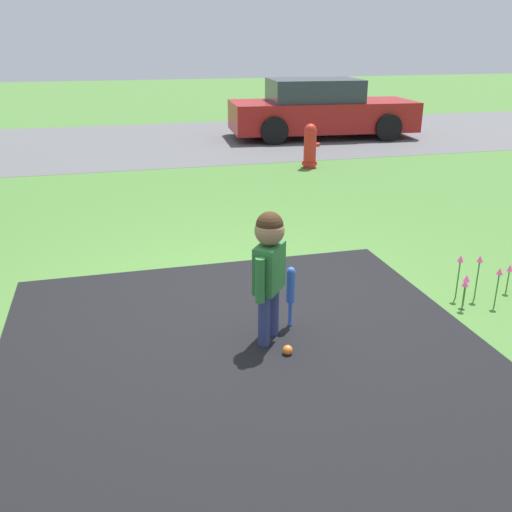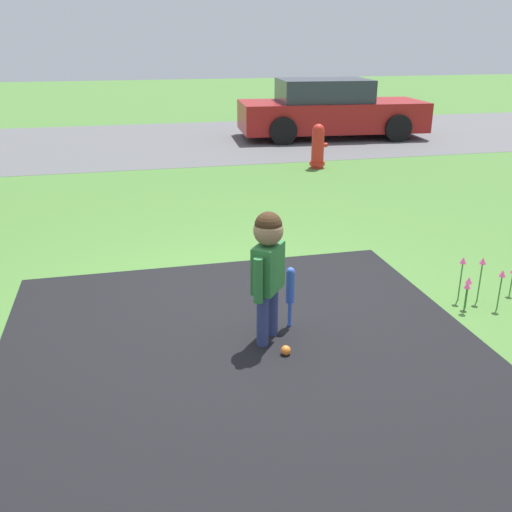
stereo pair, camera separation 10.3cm
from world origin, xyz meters
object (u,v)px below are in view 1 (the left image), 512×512
(fire_hydrant, at_px, (310,146))
(child, at_px, (269,259))
(baseball_bat, at_px, (291,289))
(sports_ball, at_px, (288,350))
(parked_car, at_px, (320,110))

(fire_hydrant, bearing_deg, child, -112.59)
(child, xyz_separation_m, baseball_bat, (0.24, 0.18, -0.35))
(sports_ball, height_order, parked_car, parked_car)
(child, bearing_deg, baseball_bat, -15.50)
(fire_hydrant, bearing_deg, parked_car, 66.38)
(baseball_bat, distance_m, fire_hydrant, 6.31)
(baseball_bat, bearing_deg, parked_car, 67.92)
(baseball_bat, distance_m, parked_car, 9.86)
(sports_ball, distance_m, fire_hydrant, 6.78)
(parked_car, bearing_deg, baseball_bat, -107.43)
(fire_hydrant, bearing_deg, sports_ball, -111.13)
(child, distance_m, fire_hydrant, 6.57)
(child, height_order, parked_car, parked_car)
(baseball_bat, bearing_deg, sports_ball, -110.00)
(sports_ball, bearing_deg, baseball_bat, 70.00)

